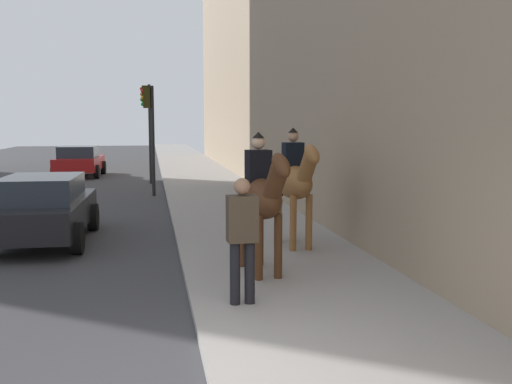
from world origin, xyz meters
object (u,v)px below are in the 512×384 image
traffic_light_near_curb (150,123)px  mounted_horse_far (295,180)px  car_mid_lane (44,208)px  car_near_lane (79,161)px  mounted_horse_near (261,196)px  pedestrian_greeting (242,232)px  traffic_light_far_curb (148,118)px

traffic_light_near_curb → mounted_horse_far: bearing=-163.8°
mounted_horse_far → car_mid_lane: bearing=-115.0°
car_near_lane → traffic_light_near_curb: (-8.01, -3.31, 1.79)m
mounted_horse_far → traffic_light_near_curb: (9.44, 2.75, 1.11)m
mounted_horse_near → car_mid_lane: 5.46m
pedestrian_greeting → car_mid_lane: pedestrian_greeting is taller
car_near_lane → pedestrian_greeting: bearing=-165.3°
mounted_horse_far → car_mid_lane: 5.35m
mounted_horse_near → mounted_horse_far: size_ratio=0.98×
traffic_light_near_curb → pedestrian_greeting: bearing=-174.8°
mounted_horse_near → mounted_horse_far: 2.17m
mounted_horse_near → traffic_light_near_curb: traffic_light_near_curb is taller
traffic_light_far_curb → car_near_lane: bearing=40.2°
traffic_light_near_curb → traffic_light_far_curb: size_ratio=0.92×
mounted_horse_far → traffic_light_near_curb: 9.90m
mounted_horse_near → traffic_light_far_curb: 15.71m
car_near_lane → traffic_light_near_curb: 8.85m
pedestrian_greeting → traffic_light_far_curb: (17.08, 1.26, 1.63)m
car_mid_lane → mounted_horse_far: bearing=-108.3°
pedestrian_greeting → car_near_lane: (20.89, 4.48, -0.35)m
pedestrian_greeting → car_near_lane: bearing=9.6°
traffic_light_near_curb → traffic_light_far_curb: 4.21m
mounted_horse_near → traffic_light_near_curb: size_ratio=0.60×
mounted_horse_far → traffic_light_far_curb: traffic_light_far_curb is taller
car_mid_lane → traffic_light_far_curb: (11.85, -2.16, 1.98)m
mounted_horse_near → car_near_lane: 20.01m
mounted_horse_near → car_near_lane: mounted_horse_near is taller
car_near_lane → traffic_light_near_curb: bearing=-155.0°
car_near_lane → traffic_light_far_curb: size_ratio=0.97×
car_near_lane → traffic_light_far_curb: bearing=-137.1°
mounted_horse_near → pedestrian_greeting: mounted_horse_near is taller
mounted_horse_near → car_mid_lane: mounted_horse_near is taller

